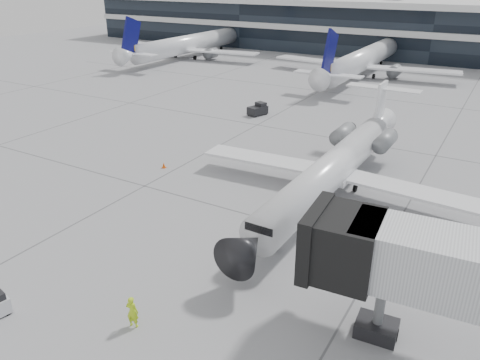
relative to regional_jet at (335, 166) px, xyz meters
The scene contains 8 objects.
ground 8.37m from the regional_jet, 121.38° to the right, with size 220.00×220.00×0.00m, color gray.
terminal 75.30m from the regional_jet, 93.19° to the left, with size 170.00×22.00×10.00m, color black.
bg_jet_left 68.86m from the regional_jet, 135.61° to the left, with size 32.00×40.00×9.60m, color white, non-canonical shape.
bg_jet_center 49.71m from the regional_jet, 104.20° to the left, with size 32.00×40.00×9.60m, color white, non-canonical shape.
regional_jet is the anchor object (origin of this frame).
ramp_worker 20.56m from the regional_jet, 99.15° to the right, with size 0.66×0.43×1.80m, color #B8E418.
traffic_cone 15.72m from the regional_jet, 169.43° to the right, with size 0.39×0.39×0.53m.
far_tug 23.46m from the regional_jet, 133.63° to the left, with size 2.15×2.75×1.54m.
Camera 1 is at (15.11, -26.84, 16.57)m, focal length 35.00 mm.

